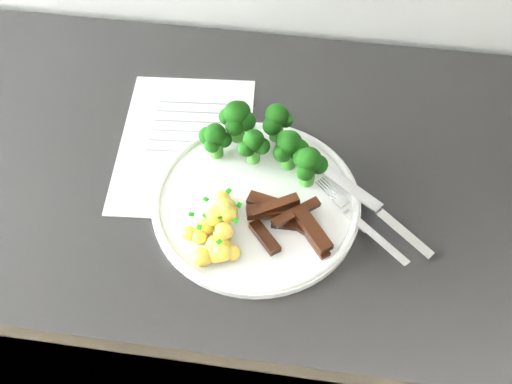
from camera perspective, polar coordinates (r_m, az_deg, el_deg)
counter at (r=1.26m, az=-0.80°, el=-10.44°), size 2.42×0.61×0.91m
recipe_paper at (r=0.90m, az=-7.00°, el=4.90°), size 0.23×0.30×0.00m
plate at (r=0.82m, az=0.00°, el=-0.88°), size 0.30×0.30×0.02m
broccoli at (r=0.83m, az=0.73°, el=5.45°), size 0.19×0.12×0.08m
potatoes at (r=0.77m, az=-3.75°, el=-3.85°), size 0.08×0.12×0.04m
beef_strips at (r=0.79m, az=3.11°, el=-2.71°), size 0.13×0.10×0.03m
fork at (r=0.80m, az=10.53°, el=-3.13°), size 0.13×0.13×0.02m
knife at (r=0.82m, az=12.68°, el=-2.59°), size 0.18×0.15×0.02m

